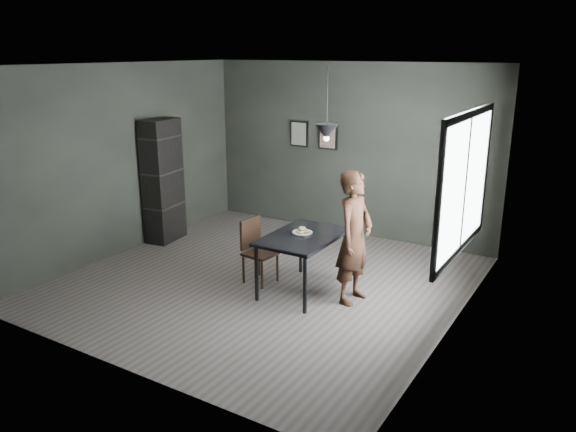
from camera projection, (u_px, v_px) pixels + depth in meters
The scene contains 13 objects.
ground at pixel (264, 281), 7.51m from camera, with size 5.00×5.00×0.00m, color #393431.
back_wall at pixel (348, 150), 9.16m from camera, with size 5.00×0.10×2.80m, color black.
ceiling at pixel (261, 65), 6.71m from camera, with size 5.00×5.00×0.02m.
window_assembly at pixel (465, 184), 5.98m from camera, with size 0.04×1.96×1.56m.
cafe_table at pixel (303, 241), 7.02m from camera, with size 0.80×1.20×0.75m.
white_plate at pixel (302, 233), 7.07m from camera, with size 0.23×0.23×0.01m, color silver.
donut_pile at pixel (302, 231), 7.06m from camera, with size 0.17×0.16×0.08m.
woman at pixel (354, 237), 6.71m from camera, with size 0.60×0.39×1.63m, color black.
wood_chair at pixel (256, 246), 7.39m from camera, with size 0.41×0.41×0.86m.
shelf_unit at pixel (163, 181), 8.89m from camera, with size 0.37×0.65×1.95m, color black.
pendant_lamp at pixel (327, 132), 6.58m from camera, with size 0.28×0.28×0.86m.
framed_print_left at pixel (299, 134), 9.52m from camera, with size 0.34×0.04×0.44m.
framed_print_right at pixel (328, 136), 9.25m from camera, with size 0.34×0.04×0.44m.
Camera 1 is at (3.89, -5.77, 2.98)m, focal length 35.00 mm.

